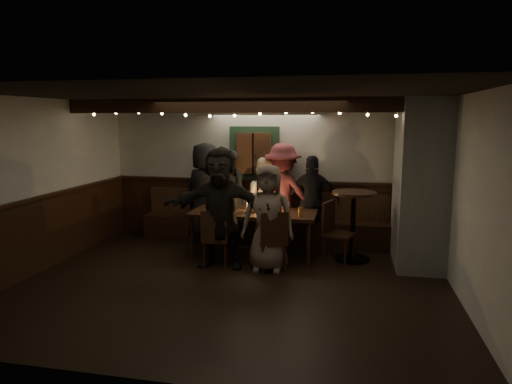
% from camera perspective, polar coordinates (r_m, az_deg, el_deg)
% --- Properties ---
extents(room, '(6.02, 5.01, 2.62)m').
position_cam_1_polar(room, '(7.47, 7.68, -0.29)').
color(room, black).
rests_on(room, ground).
extents(dining_table, '(2.09, 0.90, 0.91)m').
position_cam_1_polar(dining_table, '(7.67, -0.33, -2.93)').
color(dining_table, black).
rests_on(dining_table, ground).
extents(chair_near_left, '(0.46, 0.46, 0.90)m').
position_cam_1_polar(chair_near_left, '(7.12, -5.14, -5.38)').
color(chair_near_left, black).
rests_on(chair_near_left, ground).
extents(chair_near_right, '(0.56, 0.56, 0.93)m').
position_cam_1_polar(chair_near_right, '(6.89, 2.12, -5.71)').
color(chair_near_right, black).
rests_on(chair_near_right, ground).
extents(chair_end, '(0.56, 0.56, 0.97)m').
position_cam_1_polar(chair_end, '(7.50, 9.73, -4.43)').
color(chair_end, black).
rests_on(chair_end, ground).
extents(high_top, '(0.71, 0.71, 1.13)m').
position_cam_1_polar(high_top, '(7.57, 12.06, -3.06)').
color(high_top, black).
rests_on(high_top, ground).
extents(person_a, '(1.04, 0.83, 1.86)m').
position_cam_1_polar(person_a, '(8.58, -6.31, -0.05)').
color(person_a, black).
rests_on(person_a, ground).
extents(person_b, '(0.75, 0.63, 1.74)m').
position_cam_1_polar(person_b, '(8.47, -3.09, -0.53)').
color(person_b, black).
rests_on(person_b, ground).
extents(person_c, '(0.88, 0.74, 1.60)m').
position_cam_1_polar(person_c, '(8.39, 0.91, -1.09)').
color(person_c, beige).
rests_on(person_c, ground).
extents(person_d, '(1.28, 0.84, 1.85)m').
position_cam_1_polar(person_d, '(8.31, 3.34, -0.31)').
color(person_d, maroon).
rests_on(person_d, ground).
extents(person_e, '(1.01, 0.51, 1.65)m').
position_cam_1_polar(person_e, '(8.21, 7.07, -1.20)').
color(person_e, black).
rests_on(person_e, ground).
extents(person_f, '(1.74, 0.57, 1.87)m').
position_cam_1_polar(person_f, '(7.05, -4.41, -1.94)').
color(person_f, black).
rests_on(person_f, ground).
extents(person_g, '(0.81, 0.54, 1.63)m').
position_cam_1_polar(person_g, '(6.87, 1.51, -3.25)').
color(person_g, '#786354').
rests_on(person_g, ground).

